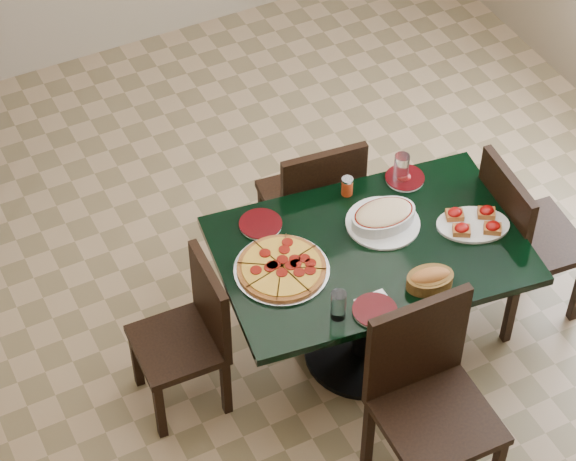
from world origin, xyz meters
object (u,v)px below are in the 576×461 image
main_table (369,275)px  chair_left (192,331)px  chair_right (519,233)px  chair_far (315,201)px  lasagna_casserole (383,217)px  chair_near (427,391)px  pepperoni_pizza (282,268)px  bruschetta_platter (473,222)px  bread_basket (430,279)px

main_table → chair_left: (-0.81, 0.15, -0.12)m
chair_right → chair_far: bearing=54.4°
lasagna_casserole → chair_near: bearing=-103.7°
pepperoni_pizza → chair_left: bearing=165.5°
lasagna_casserole → bruschetta_platter: lasagna_casserole is taller
chair_near → bread_basket: (0.21, 0.36, 0.23)m
bruschetta_platter → main_table: bearing=-167.1°
chair_near → lasagna_casserole: 0.83m
chair_right → main_table: bearing=90.9°
chair_left → bruschetta_platter: 1.35m
chair_far → main_table: bearing=93.0°
bruschetta_platter → chair_near: bearing=-111.2°
pepperoni_pizza → lasagna_casserole: size_ratio=1.24×
chair_right → chair_left: size_ratio=1.15×
main_table → chair_far: bearing=94.1°
chair_right → chair_left: (-1.60, 0.22, -0.08)m
chair_right → bruschetta_platter: (-0.31, -0.03, 0.25)m
chair_near → bruschetta_platter: chair_near is taller
chair_right → bread_basket: bearing=115.3°
bread_basket → lasagna_casserole: bearing=100.1°
chair_near → bruschetta_platter: bearing=46.3°
main_table → bread_basket: bread_basket is taller
chair_right → pepperoni_pizza: chair_right is taller
chair_far → chair_near: 1.26m
chair_near → bruschetta_platter: 0.84m
bruschetta_platter → pepperoni_pizza: bearing=-165.2°
chair_far → chair_near: bearing=90.2°
chair_far → pepperoni_pizza: (-0.45, -0.54, 0.26)m
chair_far → chair_right: bearing=145.4°
pepperoni_pizza → lasagna_casserole: 0.54m
chair_far → pepperoni_pizza: bearing=56.5°
chair_left → main_table: bearing=81.6°
pepperoni_pizza → bread_basket: 0.64m
main_table → pepperoni_pizza: size_ratio=3.47×
chair_near → bread_basket: size_ratio=4.28×
chair_far → pepperoni_pizza: chair_far is taller
bread_basket → chair_near: bearing=-109.3°
chair_right → chair_left: bearing=87.7°
chair_far → chair_right: (0.75, -0.65, 0.02)m
lasagna_casserole → bruschetta_platter: size_ratio=0.85×
lasagna_casserole → main_table: bearing=-137.0°
pepperoni_pizza → bread_basket: (0.53, -0.36, 0.02)m
chair_far → lasagna_casserole: 0.58m
main_table → chair_near: bearing=-91.1°
pepperoni_pizza → bruschetta_platter: bearing=-9.2°
pepperoni_pizza → main_table: bearing=-7.0°
main_table → chair_left: bearing=176.8°
chair_right → lasagna_casserole: bearing=81.7°
chair_near → bread_basket: bearing=60.9°
main_table → bread_basket: size_ratio=6.30×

